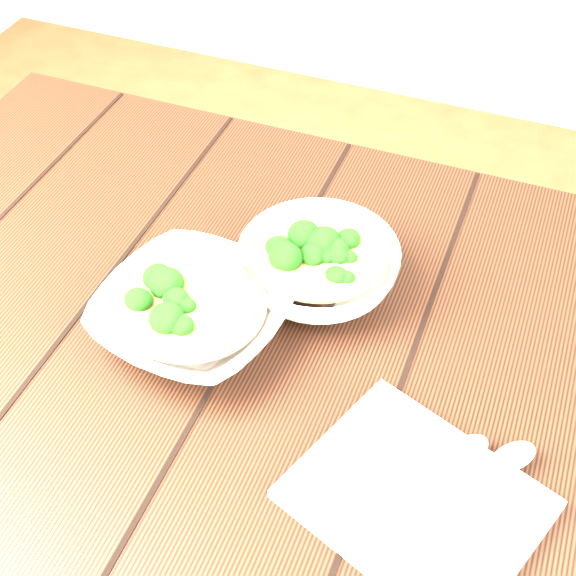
# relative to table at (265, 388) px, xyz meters

# --- Properties ---
(table) EXTENTS (1.20, 0.80, 0.75)m
(table) POSITION_rel_table_xyz_m (0.00, 0.00, 0.00)
(table) COLOR #32190E
(table) RESTS_ON ground
(soup_bowl_front) EXTENTS (0.25, 0.25, 0.06)m
(soup_bowl_front) POSITION_rel_table_xyz_m (-0.08, -0.03, 0.15)
(soup_bowl_front) COLOR white
(soup_bowl_front) RESTS_ON table
(soup_bowl_back) EXTENTS (0.22, 0.22, 0.07)m
(soup_bowl_back) POSITION_rel_table_xyz_m (0.04, 0.09, 0.15)
(soup_bowl_back) COLOR white
(soup_bowl_back) RESTS_ON table
(trivet) EXTENTS (0.12, 0.12, 0.02)m
(trivet) POSITION_rel_table_xyz_m (0.02, 0.07, 0.13)
(trivet) COLOR black
(trivet) RESTS_ON table
(napkin) EXTENTS (0.28, 0.26, 0.01)m
(napkin) POSITION_rel_table_xyz_m (0.23, -0.16, 0.13)
(napkin) COLOR beige
(napkin) RESTS_ON table
(spoon_left) EXTENTS (0.12, 0.17, 0.01)m
(spoon_left) POSITION_rel_table_xyz_m (0.25, -0.12, 0.14)
(spoon_left) COLOR #B5B1A0
(spoon_left) RESTS_ON napkin
(spoon_right) EXTENTS (0.14, 0.16, 0.01)m
(spoon_right) POSITION_rel_table_xyz_m (0.29, -0.11, 0.14)
(spoon_right) COLOR #B5B1A0
(spoon_right) RESTS_ON napkin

